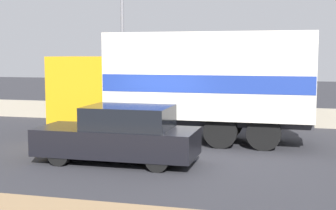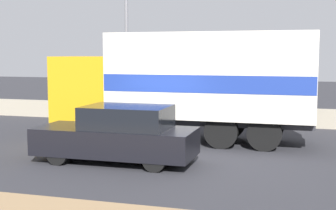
{
  "view_description": "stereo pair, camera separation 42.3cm",
  "coord_description": "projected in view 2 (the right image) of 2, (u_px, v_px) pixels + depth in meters",
  "views": [
    {
      "loc": [
        3.87,
        -12.5,
        2.97
      ],
      "look_at": [
        0.38,
        1.12,
        1.42
      ],
      "focal_mm": 50.0,
      "sensor_mm": 36.0,
      "label": 1
    },
    {
      "loc": [
        4.28,
        -12.39,
        2.97
      ],
      "look_at": [
        0.38,
        1.12,
        1.42
      ],
      "focal_mm": 50.0,
      "sensor_mm": 36.0,
      "label": 2
    }
  ],
  "objects": [
    {
      "name": "car_hatchback",
      "position": [
        119.0,
        135.0,
        12.75
      ],
      "size": [
        4.39,
        1.72,
        1.57
      ],
      "rotation": [
        0.0,
        0.0,
        3.14
      ],
      "color": "black",
      "rests_on": "ground_plane"
    },
    {
      "name": "street_lamp",
      "position": [
        126.0,
        14.0,
        19.4
      ],
      "size": [
        0.56,
        0.28,
        8.12
      ],
      "color": "slate",
      "rests_on": "ground_plane"
    },
    {
      "name": "stone_wall_backdrop",
      "position": [
        198.0,
        114.0,
        20.03
      ],
      "size": [
        60.0,
        0.35,
        0.77
      ],
      "color": "#A39984",
      "rests_on": "ground_plane"
    },
    {
      "name": "box_truck",
      "position": [
        190.0,
        81.0,
        15.72
      ],
      "size": [
        8.82,
        2.53,
        3.64
      ],
      "rotation": [
        0.0,
        0.0,
        3.14
      ],
      "color": "gold",
      "rests_on": "ground_plane"
    },
    {
      "name": "ground_plane",
      "position": [
        144.0,
        158.0,
        13.34
      ],
      "size": [
        80.0,
        80.0,
        0.0
      ],
      "primitive_type": "plane",
      "color": "#2D2D33"
    }
  ]
}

